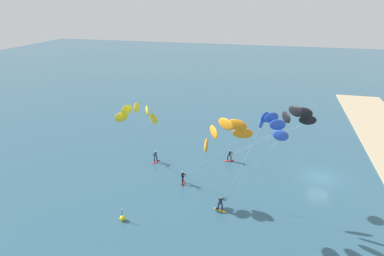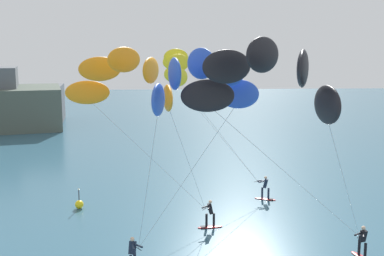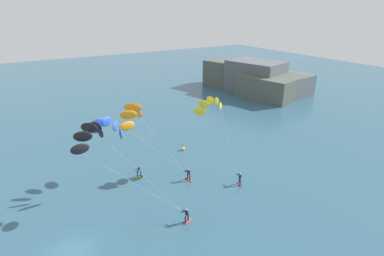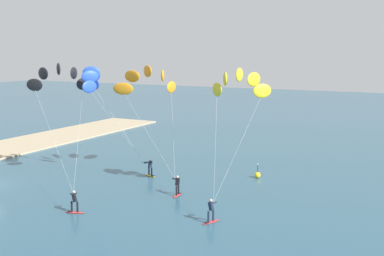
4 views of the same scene
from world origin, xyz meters
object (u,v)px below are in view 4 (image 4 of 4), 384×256
(kitesurfer_nearshore, at_px, (59,81))
(kitesurfer_mid_water, at_px, (238,88))
(kitesurfer_far_out, at_px, (94,83))
(kitesurfer_downwind, at_px, (149,83))
(marker_buoy, at_px, (258,175))

(kitesurfer_nearshore, height_order, kitesurfer_mid_water, kitesurfer_nearshore)
(kitesurfer_far_out, relative_size, kitesurfer_downwind, 0.99)
(kitesurfer_mid_water, relative_size, kitesurfer_downwind, 1.00)
(kitesurfer_far_out, distance_m, kitesurfer_downwind, 4.90)
(marker_buoy, bearing_deg, kitesurfer_mid_water, 5.36)
(kitesurfer_nearshore, height_order, kitesurfer_downwind, kitesurfer_nearshore)
(kitesurfer_nearshore, height_order, kitesurfer_far_out, kitesurfer_nearshore)
(kitesurfer_far_out, bearing_deg, marker_buoy, 116.95)
(kitesurfer_mid_water, height_order, kitesurfer_far_out, kitesurfer_mid_water)
(kitesurfer_downwind, bearing_deg, marker_buoy, 113.71)
(kitesurfer_far_out, height_order, kitesurfer_downwind, kitesurfer_downwind)
(kitesurfer_mid_water, relative_size, marker_buoy, 7.54)
(kitesurfer_far_out, relative_size, marker_buoy, 7.50)
(kitesurfer_far_out, xyz_separation_m, kitesurfer_downwind, (-2.72, 4.08, -0.02))
(kitesurfer_mid_water, bearing_deg, kitesurfer_downwind, -104.93)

